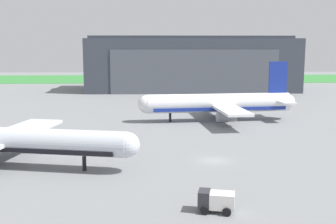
% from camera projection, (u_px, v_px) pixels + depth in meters
% --- Properties ---
extents(ground_plane, '(440.00, 440.00, 0.00)m').
position_uv_depth(ground_plane, '(214.00, 161.00, 64.39)').
color(ground_plane, slate).
extents(grass_field_strip, '(440.00, 56.00, 0.08)m').
position_uv_depth(grass_field_strip, '(171.00, 79.00, 224.70)').
color(grass_field_strip, '#357F38').
rests_on(grass_field_strip, ground_plane).
extents(maintenance_hangar, '(80.65, 30.25, 21.40)m').
position_uv_depth(maintenance_hangar, '(191.00, 64.00, 166.62)').
color(maintenance_hangar, '#383D47').
rests_on(maintenance_hangar, ground_plane).
extents(airliner_far_right, '(37.52, 31.17, 13.82)m').
position_uv_depth(airliner_far_right, '(218.00, 104.00, 98.10)').
color(airliner_far_right, white).
rests_on(airliner_far_right, ground_plane).
extents(fuel_bowser, '(4.13, 2.97, 2.29)m').
position_uv_depth(fuel_bowser, '(216.00, 200.00, 44.34)').
color(fuel_bowser, '#2D2D33').
rests_on(fuel_bowser, ground_plane).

